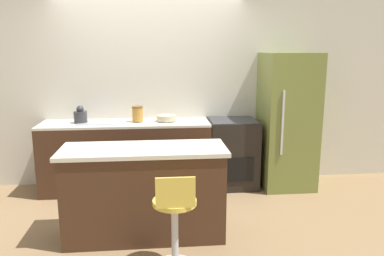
% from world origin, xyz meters
% --- Properties ---
extents(ground_plane, '(14.00, 14.00, 0.00)m').
position_xyz_m(ground_plane, '(0.00, 0.00, 0.00)').
color(ground_plane, '#8E704C').
extents(wall_back, '(8.00, 0.06, 2.60)m').
position_xyz_m(wall_back, '(0.00, 0.63, 1.30)').
color(wall_back, beige).
rests_on(wall_back, ground_plane).
extents(back_counter, '(2.19, 0.58, 0.93)m').
position_xyz_m(back_counter, '(-0.33, 0.31, 0.46)').
color(back_counter, '#422819').
rests_on(back_counter, ground_plane).
extents(kitchen_island, '(1.61, 0.60, 0.92)m').
position_xyz_m(kitchen_island, '(-0.05, -1.00, 0.46)').
color(kitchen_island, '#422819').
rests_on(kitchen_island, ground_plane).
extents(oven_range, '(0.65, 0.60, 0.93)m').
position_xyz_m(oven_range, '(1.10, 0.31, 0.46)').
color(oven_range, black).
rests_on(oven_range, ground_plane).
extents(refrigerator, '(0.68, 0.72, 1.81)m').
position_xyz_m(refrigerator, '(1.83, 0.26, 0.90)').
color(refrigerator, olive).
rests_on(refrigerator, ground_plane).
extents(stool_chair, '(0.37, 0.37, 0.87)m').
position_xyz_m(stool_chair, '(0.21, -1.63, 0.44)').
color(stool_chair, '#B7B7BC').
rests_on(stool_chair, ground_plane).
extents(kettle, '(0.17, 0.17, 0.22)m').
position_xyz_m(kettle, '(-0.90, 0.33, 1.01)').
color(kettle, '#333338').
rests_on(kettle, back_counter).
extents(mixing_bowl, '(0.25, 0.25, 0.07)m').
position_xyz_m(mixing_bowl, '(0.21, 0.33, 0.96)').
color(mixing_bowl, '#C1B28E').
rests_on(mixing_bowl, back_counter).
extents(canister_jar, '(0.15, 0.15, 0.20)m').
position_xyz_m(canister_jar, '(-0.17, 0.33, 1.03)').
color(canister_jar, '#B77F33').
rests_on(canister_jar, back_counter).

